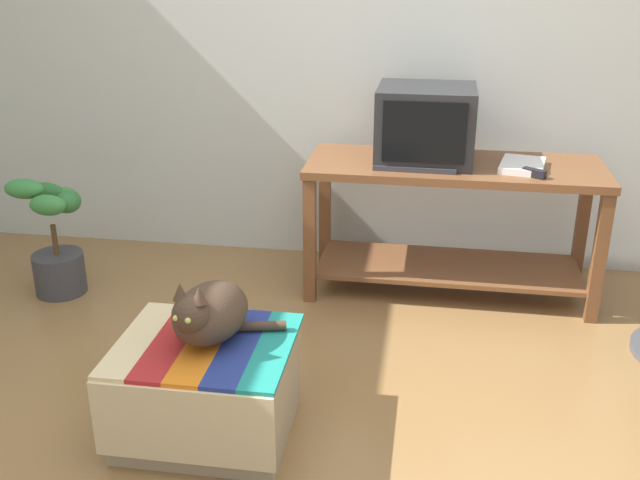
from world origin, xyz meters
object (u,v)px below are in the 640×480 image
object	(u,v)px
stapler	(534,173)
tv_monitor	(425,125)
book	(522,165)
potted_plant	(56,241)
ottoman_with_blanket	(207,388)
cat	(209,313)
desk	(452,205)
keyboard	(415,166)

from	to	relation	value
stapler	tv_monitor	bearing A→B (deg)	100.68
book	potted_plant	size ratio (longest dim) A/B	0.44
ottoman_with_blanket	stapler	world-z (taller)	stapler
tv_monitor	cat	distance (m)	1.61
stapler	desk	bearing A→B (deg)	95.84
potted_plant	book	bearing A→B (deg)	7.39
book	potted_plant	bearing A→B (deg)	-161.42
book	cat	size ratio (longest dim) A/B	0.68
tv_monitor	ottoman_with_blanket	bearing A→B (deg)	-117.06
book	tv_monitor	bearing A→B (deg)	-177.27
book	potted_plant	distance (m)	2.40
ottoman_with_blanket	stapler	size ratio (longest dim) A/B	5.78
keyboard	ottoman_with_blanket	bearing A→B (deg)	-117.37
tv_monitor	stapler	xyz separation A→B (m)	(0.52, -0.21, -0.16)
keyboard	potted_plant	xyz separation A→B (m)	(-1.82, -0.22, -0.42)
tv_monitor	stapler	bearing A→B (deg)	-21.33
tv_monitor	ottoman_with_blanket	size ratio (longest dim) A/B	0.76
potted_plant	stapler	distance (m)	2.43
desk	potted_plant	xyz separation A→B (m)	(-2.02, -0.35, -0.19)
desk	book	distance (m)	0.40
keyboard	book	world-z (taller)	book
tv_monitor	book	size ratio (longest dim) A/B	1.71
desk	stapler	bearing A→B (deg)	-26.16
keyboard	cat	bearing A→B (deg)	-117.24
cat	stapler	size ratio (longest dim) A/B	3.80
keyboard	stapler	size ratio (longest dim) A/B	3.64
cat	stapler	xyz separation A→B (m)	(1.24, 1.18, 0.23)
cat	desk	bearing A→B (deg)	69.91
keyboard	ottoman_with_blanket	distance (m)	1.53
stapler	cat	bearing A→B (deg)	166.05
desk	stapler	world-z (taller)	stapler
keyboard	book	size ratio (longest dim) A/B	1.42
cat	ottoman_with_blanket	bearing A→B (deg)	-112.59
tv_monitor	stapler	world-z (taller)	tv_monitor
tv_monitor	ottoman_with_blanket	xyz separation A→B (m)	(-0.74, -1.41, -0.69)
book	ottoman_with_blanket	xyz separation A→B (m)	(-1.22, -1.34, -0.52)
desk	ottoman_with_blanket	xyz separation A→B (m)	(-0.89, -1.39, -0.29)
desk	cat	distance (m)	1.62
tv_monitor	cat	size ratio (longest dim) A/B	1.15
book	stapler	bearing A→B (deg)	-62.48
tv_monitor	book	world-z (taller)	tv_monitor
desk	stapler	xyz separation A→B (m)	(0.36, -0.18, 0.24)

